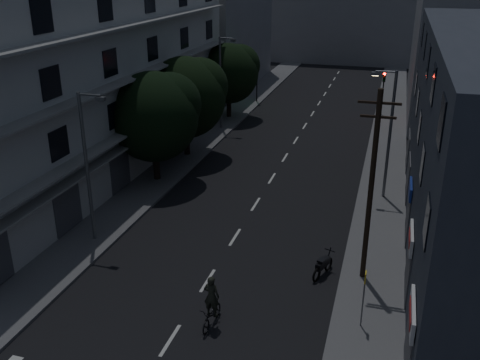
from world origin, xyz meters
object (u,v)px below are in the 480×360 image
Objects in this scene: bus_stop_sign at (364,289)px; cyclist at (212,309)px; utility_pole at (371,184)px; motorcycle at (323,266)px.

cyclist is at bearing -166.03° from bus_stop_sign.
utility_pole is 4.77m from motorcycle.
cyclist is (-5.72, -5.31, -4.08)m from utility_pole.
bus_stop_sign reaches higher than motorcycle.
motorcycle is 6.41m from cyclist.
utility_pole is 8.81m from cyclist.
utility_pole is at bearing 46.39° from cyclist.
utility_pole reaches higher than cyclist.
motorcycle is at bearing 119.79° from bus_stop_sign.
utility_pole reaches higher than bus_stop_sign.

